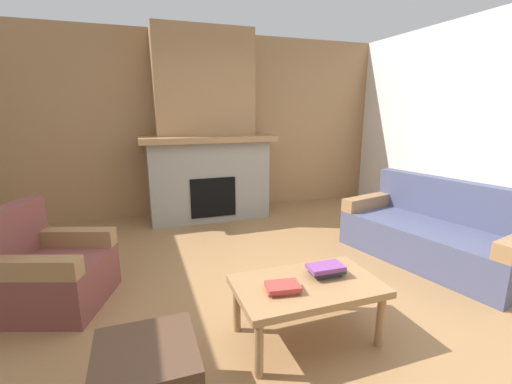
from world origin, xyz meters
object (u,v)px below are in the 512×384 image
object	(u,v)px
armchair	(49,272)
coffee_table	(307,290)
ottoman	(148,381)
fireplace	(206,140)
couch	(434,235)

from	to	relation	value
armchair	coffee_table	xyz separation A→B (m)	(1.80, -1.09, 0.08)
coffee_table	ottoman	world-z (taller)	coffee_table
coffee_table	ottoman	bearing A→B (deg)	-164.72
armchair	ottoman	world-z (taller)	armchair
armchair	fireplace	bearing A→B (deg)	49.43
couch	armchair	distance (m)	3.72
fireplace	ottoman	world-z (taller)	fireplace
coffee_table	couch	bearing A→B (deg)	21.21
fireplace	couch	xyz separation A→B (m)	(1.97, -2.38, -0.88)
couch	ottoman	bearing A→B (deg)	-160.89
fireplace	ottoman	bearing A→B (deg)	-106.57
fireplace	coffee_table	world-z (taller)	fireplace
fireplace	armchair	size ratio (longest dim) A/B	2.80
couch	ottoman	distance (m)	3.16
armchair	ottoman	bearing A→B (deg)	-62.59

